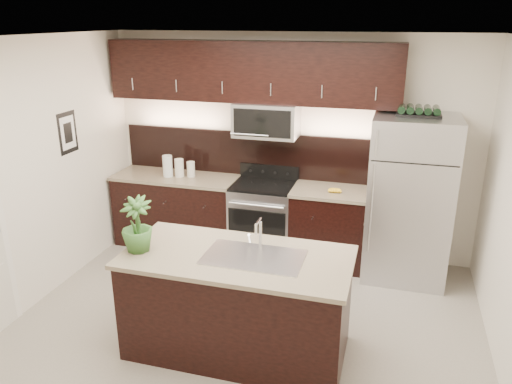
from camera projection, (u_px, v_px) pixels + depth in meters
ground at (242, 332)px, 4.78m from camera, size 4.50×4.50×0.00m
room_walls at (227, 162)px, 4.21m from camera, size 4.52×4.02×2.71m
counter_run at (248, 217)px, 6.28m from camera, size 3.51×0.65×0.94m
upper_fixtures at (253, 82)px, 5.85m from camera, size 3.49×0.40×1.66m
island at (238, 303)px, 4.41m from camera, size 1.96×0.96×0.94m
sink_faucet at (254, 255)px, 4.21m from camera, size 0.84×0.50×0.28m
refrigerator at (409, 199)px, 5.57m from camera, size 0.90×0.81×1.87m
wine_rack at (419, 111)px, 5.24m from camera, size 0.46×0.29×0.11m
plant at (137, 225)px, 4.26m from camera, size 0.30×0.30×0.48m
canisters at (176, 167)px, 6.30m from camera, size 0.40×0.18×0.27m
french_press at (377, 187)px, 5.64m from camera, size 0.09×0.09×0.26m
bananas at (331, 190)px, 5.77m from camera, size 0.17×0.14×0.05m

